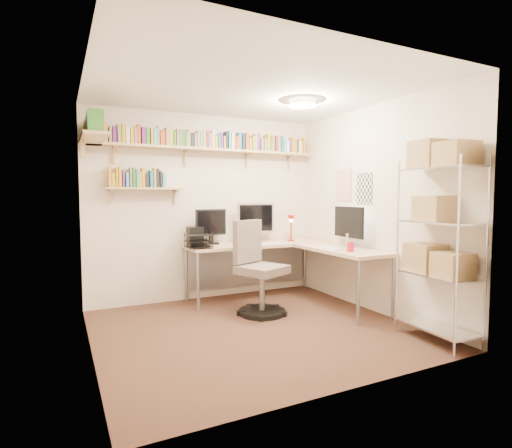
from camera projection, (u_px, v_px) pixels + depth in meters
The scene contains 6 objects.
ground at pixel (255, 329), 4.23m from camera, with size 3.20×3.20×0.00m, color #40231B.
room_shell at pixel (255, 182), 4.12m from camera, with size 3.24×3.04×2.52m.
wall_shelves at pixel (179, 147), 5.05m from camera, with size 3.12×1.09×0.80m.
corner_desk at pixel (269, 245), 5.31m from camera, with size 2.07×1.93×1.31m.
office_chair at pixel (258, 275), 4.76m from camera, with size 0.65×0.66×1.11m.
wire_rack at pixel (438, 216), 3.81m from camera, with size 0.44×0.79×1.95m.
Camera 1 is at (-1.83, -3.71, 1.40)m, focal length 28.00 mm.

